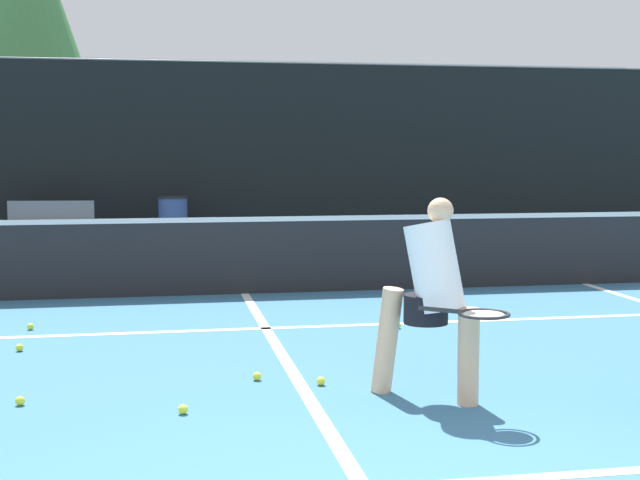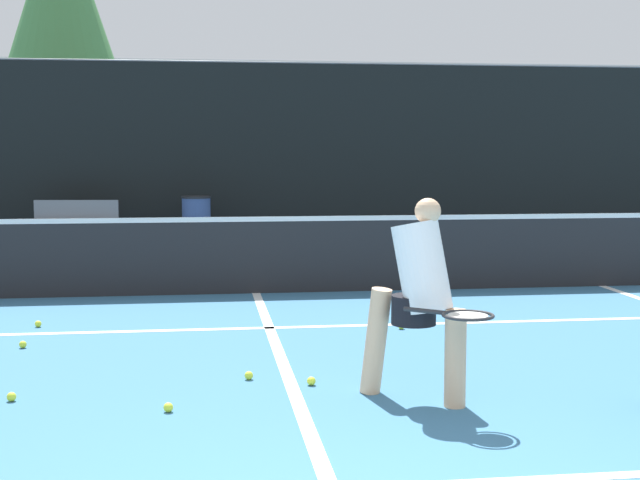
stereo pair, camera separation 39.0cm
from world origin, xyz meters
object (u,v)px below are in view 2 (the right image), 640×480
trash_bin (196,220)px  courtside_bench (75,222)px  parked_car (100,199)px  player_practicing (419,293)px

trash_bin → courtside_bench: bearing=-174.6°
parked_car → player_practicing: bearing=-75.7°
trash_bin → parked_car: (-2.21, 4.14, 0.19)m
parked_car → trash_bin: bearing=-61.9°
player_practicing → trash_bin: bearing=138.2°
player_practicing → parked_car: parked_car is taller
parked_car → courtside_bench: bearing=-89.7°
player_practicing → parked_car: bearing=144.1°
player_practicing → courtside_bench: 11.26m
trash_bin → parked_car: 4.70m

